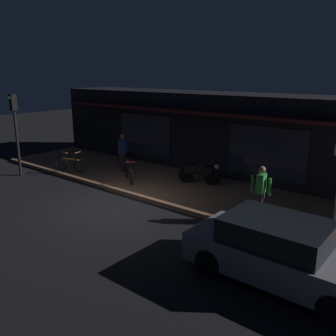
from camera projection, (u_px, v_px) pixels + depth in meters
ground_plane at (115, 206)px, 12.53m from camera, size 60.00×60.00×0.00m
sidewalk_slab at (170, 184)px, 14.76m from camera, size 18.00×4.00×0.15m
storefront_building at (215, 132)px, 16.86m from camera, size 18.00×3.30×3.60m
motorcycle at (200, 172)px, 14.44m from camera, size 1.64×0.77×0.97m
bicycle_parked at (129, 173)px, 14.83m from camera, size 1.40×0.96×0.91m
bicycle_extra at (70, 163)px, 16.35m from camera, size 1.59×0.60×0.91m
person_photographer at (123, 152)px, 16.25m from camera, size 0.41×0.62×1.67m
person_bystander at (261, 191)px, 10.87m from camera, size 0.62×0.41×1.67m
traffic_light_pole at (15, 120)px, 15.66m from camera, size 0.24×0.33×3.60m
parked_car_near at (279, 251)px, 7.91m from camera, size 4.11×1.79×1.42m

